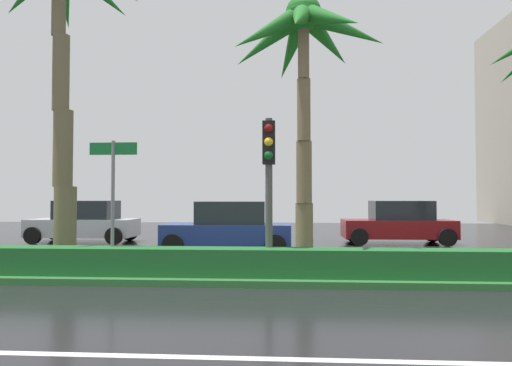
{
  "coord_description": "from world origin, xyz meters",
  "views": [
    {
      "loc": [
        2.83,
        -3.27,
        1.86
      ],
      "look_at": [
        1.92,
        10.81,
        2.31
      ],
      "focal_mm": 31.83,
      "sensor_mm": 36.0,
      "label": 1
    }
  ],
  "objects_px": {
    "car_in_traffic_third": "(229,228)",
    "palm_tree_centre_left": "(60,13)",
    "car_in_traffic_fourth": "(398,223)",
    "street_name_sign": "(113,188)",
    "palm_tree_centre": "(304,48)",
    "traffic_signal_median_right": "(269,166)",
    "car_in_traffic_second": "(84,222)"
  },
  "relations": [
    {
      "from": "car_in_traffic_third",
      "to": "palm_tree_centre_left",
      "type": "bearing_deg",
      "value": 43.95
    },
    {
      "from": "car_in_traffic_third",
      "to": "car_in_traffic_fourth",
      "type": "relative_size",
      "value": 1.0
    },
    {
      "from": "street_name_sign",
      "to": "car_in_traffic_third",
      "type": "bearing_deg",
      "value": 69.14
    },
    {
      "from": "palm_tree_centre_left",
      "to": "car_in_traffic_third",
      "type": "bearing_deg",
      "value": 43.95
    },
    {
      "from": "palm_tree_centre",
      "to": "street_name_sign",
      "type": "distance_m",
      "value": 5.78
    },
    {
      "from": "traffic_signal_median_right",
      "to": "car_in_traffic_second",
      "type": "xyz_separation_m",
      "value": [
        -7.96,
        8.24,
        -1.72
      ]
    },
    {
      "from": "traffic_signal_median_right",
      "to": "car_in_traffic_third",
      "type": "xyz_separation_m",
      "value": [
        -1.55,
        5.21,
        -1.72
      ]
    },
    {
      "from": "car_in_traffic_fourth",
      "to": "car_in_traffic_second",
      "type": "bearing_deg",
      "value": 0.83
    },
    {
      "from": "traffic_signal_median_right",
      "to": "street_name_sign",
      "type": "height_order",
      "value": "traffic_signal_median_right"
    },
    {
      "from": "palm_tree_centre",
      "to": "traffic_signal_median_right",
      "type": "relative_size",
      "value": 1.95
    },
    {
      "from": "palm_tree_centre_left",
      "to": "car_in_traffic_third",
      "type": "height_order",
      "value": "palm_tree_centre_left"
    },
    {
      "from": "palm_tree_centre_left",
      "to": "palm_tree_centre",
      "type": "bearing_deg",
      "value": -1.14
    },
    {
      "from": "traffic_signal_median_right",
      "to": "street_name_sign",
      "type": "relative_size",
      "value": 1.16
    },
    {
      "from": "car_in_traffic_second",
      "to": "traffic_signal_median_right",
      "type": "bearing_deg",
      "value": 134.01
    },
    {
      "from": "car_in_traffic_second",
      "to": "palm_tree_centre_left",
      "type": "bearing_deg",
      "value": 109.17
    },
    {
      "from": "palm_tree_centre_left",
      "to": "palm_tree_centre",
      "type": "distance_m",
      "value": 6.5
    },
    {
      "from": "palm_tree_centre",
      "to": "car_in_traffic_fourth",
      "type": "relative_size",
      "value": 1.58
    },
    {
      "from": "street_name_sign",
      "to": "car_in_traffic_third",
      "type": "height_order",
      "value": "street_name_sign"
    },
    {
      "from": "traffic_signal_median_right",
      "to": "palm_tree_centre_left",
      "type": "bearing_deg",
      "value": 166.43
    },
    {
      "from": "palm_tree_centre",
      "to": "traffic_signal_median_right",
      "type": "bearing_deg",
      "value": -124.66
    },
    {
      "from": "palm_tree_centre",
      "to": "car_in_traffic_second",
      "type": "bearing_deg",
      "value": 141.41
    },
    {
      "from": "street_name_sign",
      "to": "car_in_traffic_second",
      "type": "distance_m",
      "value": 9.46
    },
    {
      "from": "palm_tree_centre",
      "to": "traffic_signal_median_right",
      "type": "height_order",
      "value": "palm_tree_centre"
    },
    {
      "from": "traffic_signal_median_right",
      "to": "street_name_sign",
      "type": "bearing_deg",
      "value": -179.34
    },
    {
      "from": "traffic_signal_median_right",
      "to": "palm_tree_centre",
      "type": "bearing_deg",
      "value": 55.34
    },
    {
      "from": "palm_tree_centre_left",
      "to": "car_in_traffic_third",
      "type": "distance_m",
      "value": 8.12
    },
    {
      "from": "palm_tree_centre_left",
      "to": "car_in_traffic_fourth",
      "type": "relative_size",
      "value": 1.98
    },
    {
      "from": "palm_tree_centre",
      "to": "car_in_traffic_fourth",
      "type": "xyz_separation_m",
      "value": [
        4.05,
        7.21,
        -4.8
      ]
    },
    {
      "from": "street_name_sign",
      "to": "car_in_traffic_fourth",
      "type": "xyz_separation_m",
      "value": [
        8.44,
        8.46,
        -1.25
      ]
    },
    {
      "from": "car_in_traffic_second",
      "to": "car_in_traffic_fourth",
      "type": "relative_size",
      "value": 1.0
    },
    {
      "from": "street_name_sign",
      "to": "car_in_traffic_second",
      "type": "xyz_separation_m",
      "value": [
        -4.41,
        8.28,
        -1.25
      ]
    },
    {
      "from": "palm_tree_centre_left",
      "to": "street_name_sign",
      "type": "height_order",
      "value": "palm_tree_centre_left"
    }
  ]
}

